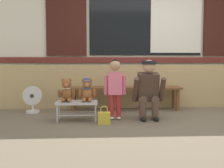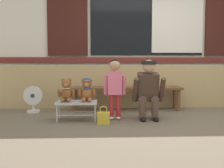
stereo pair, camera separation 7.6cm
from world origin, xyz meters
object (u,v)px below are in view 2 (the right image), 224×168
(small_display_bench, at_px, (77,103))
(teddy_bear_plain, at_px, (66,91))
(adult_crouching, at_px, (149,89))
(floor_fan, at_px, (33,99))
(child_standing, at_px, (115,82))
(teddy_bear_with_hat, at_px, (87,90))
(handbag_on_ground, at_px, (103,118))
(wooden_bench_long, at_px, (126,91))

(small_display_bench, relative_size, teddy_bear_plain, 1.76)
(adult_crouching, relative_size, floor_fan, 1.98)
(adult_crouching, bearing_deg, child_standing, 179.84)
(teddy_bear_with_hat, distance_m, handbag_on_ground, 0.55)
(wooden_bench_long, distance_m, teddy_bear_plain, 1.36)
(adult_crouching, xyz_separation_m, floor_fan, (-1.98, 0.68, -0.24))
(teddy_bear_with_hat, height_order, child_standing, child_standing)
(teddy_bear_with_hat, bearing_deg, floor_fan, 144.49)
(child_standing, bearing_deg, teddy_bear_with_hat, -175.12)
(handbag_on_ground, xyz_separation_m, floor_fan, (-1.25, 1.02, 0.14))
(handbag_on_ground, relative_size, floor_fan, 0.57)
(child_standing, relative_size, adult_crouching, 1.01)
(small_display_bench, distance_m, floor_fan, 1.10)
(teddy_bear_plain, distance_m, child_standing, 0.77)
(wooden_bench_long, distance_m, handbag_on_ground, 1.31)
(teddy_bear_plain, relative_size, adult_crouching, 0.38)
(small_display_bench, relative_size, adult_crouching, 0.67)
(wooden_bench_long, xyz_separation_m, adult_crouching, (0.28, -0.86, 0.11))
(wooden_bench_long, distance_m, adult_crouching, 0.91)
(teddy_bear_plain, distance_m, floor_fan, 1.01)
(floor_fan, bearing_deg, handbag_on_ground, -39.27)
(wooden_bench_long, distance_m, teddy_bear_with_hat, 1.14)
(floor_fan, bearing_deg, child_standing, -25.11)
(teddy_bear_plain, relative_size, handbag_on_ground, 1.34)
(child_standing, bearing_deg, small_display_bench, -176.21)
(wooden_bench_long, relative_size, small_display_bench, 3.28)
(small_display_bench, relative_size, teddy_bear_with_hat, 1.76)
(small_display_bench, xyz_separation_m, handbag_on_ground, (0.41, -0.31, -0.17))
(handbag_on_ground, height_order, floor_fan, floor_fan)
(teddy_bear_with_hat, bearing_deg, small_display_bench, -179.23)
(teddy_bear_plain, bearing_deg, wooden_bench_long, 41.36)
(teddy_bear_plain, bearing_deg, child_standing, 2.88)
(teddy_bear_with_hat, height_order, floor_fan, teddy_bear_with_hat)
(wooden_bench_long, xyz_separation_m, small_display_bench, (-0.86, -0.90, -0.11))
(teddy_bear_with_hat, distance_m, floor_fan, 1.25)
(teddy_bear_plain, xyz_separation_m, handbag_on_ground, (0.57, -0.31, -0.37))
(teddy_bear_with_hat, bearing_deg, wooden_bench_long, 52.08)
(wooden_bench_long, distance_m, floor_fan, 1.71)
(wooden_bench_long, bearing_deg, teddy_bear_with_hat, -127.92)
(child_standing, distance_m, adult_crouching, 0.55)
(teddy_bear_with_hat, distance_m, adult_crouching, 0.98)
(teddy_bear_with_hat, xyz_separation_m, handbag_on_ground, (0.25, -0.31, -0.38))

